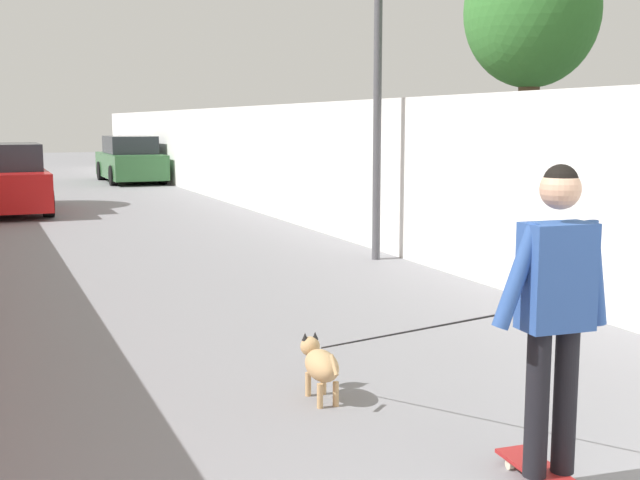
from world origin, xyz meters
The scene contains 9 objects.
ground_plane centered at (14.00, 0.00, 0.00)m, with size 80.00×80.00×0.00m, color gray.
fence_right centered at (12.00, -3.25, 1.18)m, with size 48.00×0.30×2.37m, color white.
tree_right_mid centered at (7.50, -4.40, 3.44)m, with size 1.84×1.84×4.54m.
lamp_post centered at (8.77, -2.70, 3.16)m, with size 0.36×0.36×4.67m.
skateboard centered at (1.62, -0.16, 0.07)m, with size 0.81×0.26×0.08m.
person_skateboarder centered at (1.62, -0.16, 1.09)m, with size 0.25×0.71×1.72m.
dog centered at (3.45, 0.44, 0.27)m, with size 2.15×0.74×1.06m.
car_near centered at (17.49, 2.10, 0.71)m, with size 3.99×1.80×1.54m.
car_far centered at (25.84, -2.10, 0.72)m, with size 4.40×1.80×1.54m.
Camera 1 is at (-1.81, 2.68, 2.03)m, focal length 45.48 mm.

